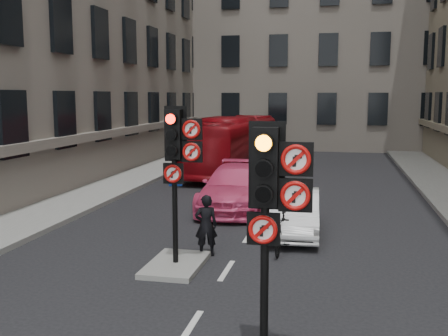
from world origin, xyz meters
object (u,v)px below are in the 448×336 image
at_px(car_silver, 237,189).
at_px(motorcycle, 281,233).
at_px(info_sign, 176,203).
at_px(motorcyclist, 206,225).
at_px(car_pink, 235,187).
at_px(signal_near, 271,193).
at_px(bus_red, 234,145).
at_px(car_white, 295,212).
at_px(signal_far, 178,151).

height_order(car_silver, motorcycle, car_silver).
bearing_deg(info_sign, motorcyclist, 4.06).
bearing_deg(car_silver, info_sign, -95.81).
relative_size(car_pink, motorcyclist, 3.38).
bearing_deg(signal_near, info_sign, 121.34).
bearing_deg(car_pink, bus_red, 99.48).
bearing_deg(signal_near, car_white, 91.81).
bearing_deg(motorcycle, car_white, 87.99).
distance_m(car_white, bus_red, 12.18).
height_order(car_white, car_pink, car_pink).
bearing_deg(signal_near, motorcycle, 94.30).
bearing_deg(signal_far, motorcycle, 37.85).
xyz_separation_m(signal_far, motorcycle, (2.17, 1.69, -2.20)).
xyz_separation_m(signal_near, car_silver, (-2.50, 10.64, -1.92)).
bearing_deg(info_sign, signal_near, -76.19).
bearing_deg(car_silver, signal_near, -78.84).
bearing_deg(motorcyclist, info_sign, 3.11).
distance_m(motorcycle, info_sign, 2.77).
height_order(car_pink, bus_red, bus_red).
distance_m(signal_far, car_silver, 6.95).
relative_size(signal_far, car_pink, 0.69).
distance_m(car_silver, bus_red, 8.58).
height_order(car_silver, info_sign, info_sign).
relative_size(bus_red, motorcycle, 6.18).
bearing_deg(info_sign, motorcycle, 3.54).
bearing_deg(signal_near, car_pink, 103.69).
height_order(signal_far, motorcycle, signal_far).
height_order(signal_far, car_pink, signal_far).
height_order(signal_near, car_white, signal_near).
bearing_deg(bus_red, info_sign, -80.06).
bearing_deg(car_silver, motorcyclist, -89.15).
relative_size(car_white, car_pink, 0.74).
distance_m(signal_near, motorcycle, 6.07).
relative_size(car_silver, info_sign, 2.03).
distance_m(car_silver, motorcyclist, 5.64).
bearing_deg(motorcycle, car_pink, 117.77).
xyz_separation_m(signal_far, info_sign, (-0.29, 0.74, -1.35)).
relative_size(signal_far, motorcyclist, 2.34).
bearing_deg(motorcycle, car_silver, 116.54).
xyz_separation_m(car_silver, motorcyclist, (0.29, -5.64, 0.10)).
bearing_deg(motorcycle, bus_red, 109.95).
bearing_deg(car_white, bus_red, 106.32).
height_order(signal_near, motorcyclist, signal_near).
bearing_deg(signal_near, motorcyclist, 113.85).
distance_m(car_silver, car_pink, 0.20).
bearing_deg(motorcycle, info_sign, -155.09).
height_order(signal_far, car_white, signal_far).
height_order(signal_far, info_sign, signal_far).
bearing_deg(car_pink, motorcycle, -68.00).
xyz_separation_m(signal_far, car_silver, (0.10, 6.64, -2.04)).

